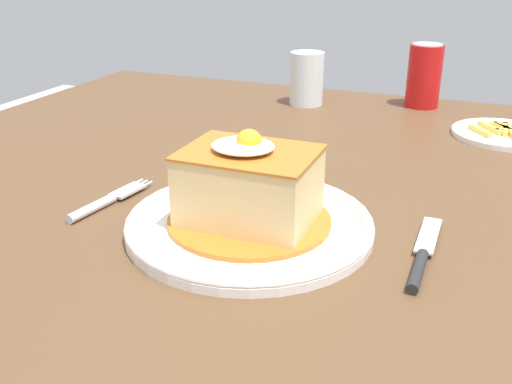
{
  "coord_description": "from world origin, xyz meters",
  "views": [
    {
      "loc": [
        0.18,
        -0.74,
        1.05
      ],
      "look_at": [
        -0.05,
        -0.16,
        0.79
      ],
      "focal_mm": 41.1,
      "sensor_mm": 36.0,
      "label": 1
    }
  ],
  "objects_px": {
    "fork": "(104,202)",
    "side_plate_fries": "(504,134)",
    "main_plate": "(249,223)",
    "knife": "(421,260)",
    "soda_can": "(424,76)",
    "drinking_glass": "(306,82)"
  },
  "relations": [
    {
      "from": "soda_can",
      "to": "drinking_glass",
      "type": "distance_m",
      "value": 0.23
    },
    {
      "from": "soda_can",
      "to": "side_plate_fries",
      "type": "bearing_deg",
      "value": -44.2
    },
    {
      "from": "fork",
      "to": "drinking_glass",
      "type": "distance_m",
      "value": 0.58
    },
    {
      "from": "main_plate",
      "to": "knife",
      "type": "relative_size",
      "value": 1.71
    },
    {
      "from": "fork",
      "to": "soda_can",
      "type": "relative_size",
      "value": 1.14
    },
    {
      "from": "soda_can",
      "to": "main_plate",
      "type": "bearing_deg",
      "value": -99.6
    },
    {
      "from": "drinking_glass",
      "to": "fork",
      "type": "bearing_deg",
      "value": -98.04
    },
    {
      "from": "main_plate",
      "to": "soda_can",
      "type": "height_order",
      "value": "soda_can"
    },
    {
      "from": "fork",
      "to": "side_plate_fries",
      "type": "xyz_separation_m",
      "value": [
        0.46,
        0.49,
        -0.0
      ]
    },
    {
      "from": "fork",
      "to": "soda_can",
      "type": "xyz_separation_m",
      "value": [
        0.3,
        0.65,
        0.06
      ]
    },
    {
      "from": "knife",
      "to": "side_plate_fries",
      "type": "distance_m",
      "value": 0.5
    },
    {
      "from": "main_plate",
      "to": "fork",
      "type": "xyz_separation_m",
      "value": [
        -0.19,
        -0.01,
        -0.0
      ]
    },
    {
      "from": "fork",
      "to": "main_plate",
      "type": "bearing_deg",
      "value": 2.22
    },
    {
      "from": "fork",
      "to": "side_plate_fries",
      "type": "height_order",
      "value": "side_plate_fries"
    },
    {
      "from": "main_plate",
      "to": "fork",
      "type": "distance_m",
      "value": 0.19
    },
    {
      "from": "drinking_glass",
      "to": "side_plate_fries",
      "type": "bearing_deg",
      "value": -12.32
    },
    {
      "from": "main_plate",
      "to": "drinking_glass",
      "type": "relative_size",
      "value": 2.69
    },
    {
      "from": "fork",
      "to": "side_plate_fries",
      "type": "relative_size",
      "value": 0.83
    },
    {
      "from": "drinking_glass",
      "to": "side_plate_fries",
      "type": "distance_m",
      "value": 0.39
    },
    {
      "from": "soda_can",
      "to": "drinking_glass",
      "type": "bearing_deg",
      "value": -162.31
    },
    {
      "from": "knife",
      "to": "soda_can",
      "type": "bearing_deg",
      "value": 97.47
    },
    {
      "from": "main_plate",
      "to": "soda_can",
      "type": "xyz_separation_m",
      "value": [
        0.11,
        0.64,
        0.05
      ]
    }
  ]
}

